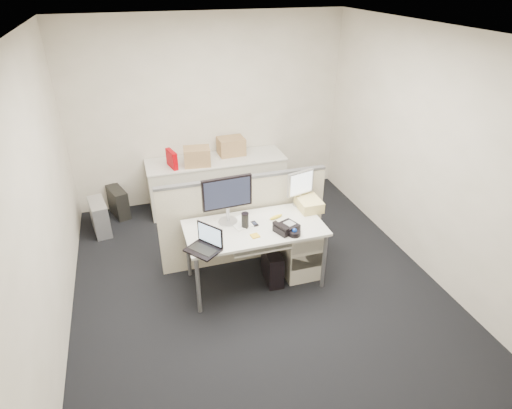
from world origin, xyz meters
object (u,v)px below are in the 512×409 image
object	(u,v)px
monitor_main	(227,200)
laptop	(202,241)
desk_phone	(286,228)
desk	(255,232)

from	to	relation	value
monitor_main	laptop	bearing A→B (deg)	-132.18
monitor_main	laptop	xyz separation A→B (m)	(-0.37, -0.46, -0.15)
desk_phone	desk	bearing A→B (deg)	126.83
desk	laptop	world-z (taller)	laptop
desk	monitor_main	xyz separation A→B (m)	(-0.25, 0.18, 0.34)
desk	laptop	size ratio (longest dim) A/B	4.67
desk	monitor_main	bearing A→B (deg)	144.25
desk_phone	laptop	bearing A→B (deg)	163.80
monitor_main	laptop	distance (m)	0.61
desk	monitor_main	distance (m)	0.46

